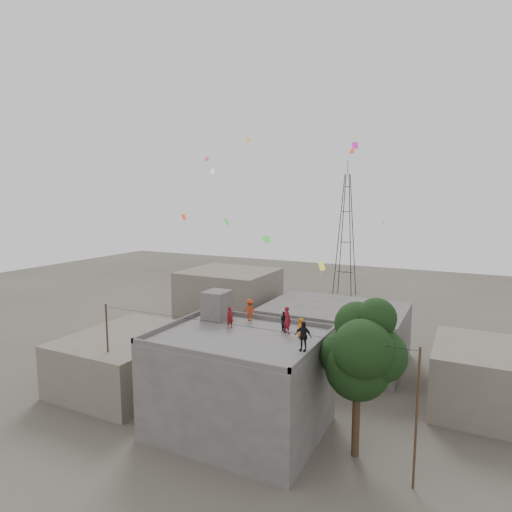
% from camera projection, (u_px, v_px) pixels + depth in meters
% --- Properties ---
extents(ground, '(140.00, 140.00, 0.00)m').
position_uv_depth(ground, '(240.00, 429.00, 27.06)').
color(ground, '#3F3A33').
rests_on(ground, ground).
extents(main_building, '(10.00, 8.00, 6.10)m').
position_uv_depth(main_building, '(239.00, 383.00, 26.65)').
color(main_building, '#504D4B').
rests_on(main_building, ground).
extents(parapet, '(10.00, 8.00, 0.30)m').
position_uv_depth(parapet, '(239.00, 334.00, 26.23)').
color(parapet, '#504D4B').
rests_on(parapet, main_building).
extents(stair_head_box, '(1.60, 1.80, 2.00)m').
position_uv_depth(stair_head_box, '(217.00, 305.00, 29.84)').
color(stair_head_box, '#504D4B').
rests_on(stair_head_box, main_building).
extents(neighbor_west, '(8.00, 10.00, 4.00)m').
position_uv_depth(neighbor_west, '(129.00, 359.00, 33.44)').
color(neighbor_west, '#665F51').
rests_on(neighbor_west, ground).
extents(neighbor_north, '(12.00, 9.00, 5.00)m').
position_uv_depth(neighbor_north, '(334.00, 333.00, 38.25)').
color(neighbor_north, '#504D4B').
rests_on(neighbor_north, ground).
extents(neighbor_northwest, '(9.00, 8.00, 7.00)m').
position_uv_depth(neighbor_northwest, '(229.00, 303.00, 45.21)').
color(neighbor_northwest, '#665F51').
rests_on(neighbor_northwest, ground).
extents(neighbor_east, '(7.00, 8.00, 4.40)m').
position_uv_depth(neighbor_east, '(487.00, 378.00, 29.42)').
color(neighbor_east, '#665F51').
rests_on(neighbor_east, ground).
extents(tree, '(4.90, 4.60, 9.10)m').
position_uv_depth(tree, '(362.00, 352.00, 23.51)').
color(tree, black).
rests_on(tree, ground).
extents(utility_line, '(20.12, 0.62, 7.40)m').
position_uv_depth(utility_line, '(237.00, 380.00, 25.22)').
color(utility_line, black).
rests_on(utility_line, ground).
extents(transmission_tower, '(2.97, 2.97, 20.01)m').
position_uv_depth(transmission_tower, '(346.00, 236.00, 63.08)').
color(transmission_tower, black).
rests_on(transmission_tower, ground).
extents(person_red_adult, '(0.75, 0.66, 1.72)m').
position_uv_depth(person_red_adult, '(287.00, 320.00, 26.64)').
color(person_red_adult, maroon).
rests_on(person_red_adult, main_building).
extents(person_orange_child, '(0.70, 0.57, 1.22)m').
position_uv_depth(person_orange_child, '(301.00, 328.00, 25.88)').
color(person_orange_child, '#CB6C17').
rests_on(person_orange_child, main_building).
extents(person_dark_child, '(0.79, 0.76, 1.27)m').
position_uv_depth(person_dark_child, '(284.00, 321.00, 27.19)').
color(person_dark_child, black).
rests_on(person_dark_child, main_building).
extents(person_dark_adult, '(1.00, 0.45, 1.69)m').
position_uv_depth(person_dark_adult, '(303.00, 336.00, 23.60)').
color(person_dark_adult, black).
rests_on(person_dark_adult, main_building).
extents(person_orange_adult, '(1.05, 0.69, 1.52)m').
position_uv_depth(person_orange_adult, '(250.00, 310.00, 29.44)').
color(person_orange_adult, '#AD3313').
rests_on(person_orange_adult, main_building).
extents(person_red_child, '(0.53, 0.61, 1.43)m').
position_uv_depth(person_red_child, '(230.00, 317.00, 27.77)').
color(person_red_child, maroon).
rests_on(person_red_child, main_building).
extents(kites, '(14.22, 17.49, 12.93)m').
position_uv_depth(kites, '(276.00, 189.00, 30.38)').
color(kites, '#F44119').
rests_on(kites, ground).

